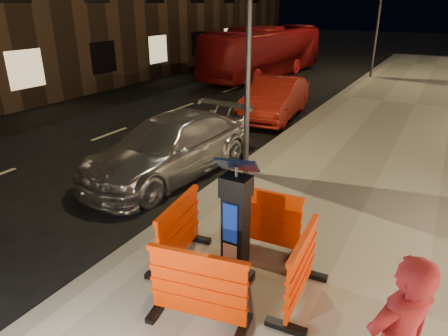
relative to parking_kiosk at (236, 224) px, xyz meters
The scene contains 13 objects.
ground_plane 2.16m from the parking_kiosk, 164.27° to the left, with size 120.00×120.00×0.00m, color black.
sidewalk 1.60m from the parking_kiosk, 23.76° to the left, with size 6.00×60.00×0.15m, color gray.
kerb 2.13m from the parking_kiosk, 164.27° to the left, with size 0.30×60.00×0.15m, color slate.
parking_kiosk is the anchor object (origin of this frame).
barrier_front 1.03m from the parking_kiosk, 90.00° to the right, with size 1.27×0.52×0.99m, color #F03300.
barrier_back 1.03m from the parking_kiosk, 90.00° to the left, with size 1.27×0.52×0.99m, color #F03300.
barrier_kerbside 1.03m from the parking_kiosk, behind, with size 1.27×0.52×0.99m, color #F03300.
barrier_bldgside 1.03m from the parking_kiosk, ahead, with size 1.27×0.52×0.99m, color #F03300.
car_silver 4.47m from the parking_kiosk, 138.33° to the left, with size 1.93×4.74×1.38m, color #BBBBC0.
car_red 9.41m from the parking_kiosk, 109.21° to the left, with size 1.49×4.26×1.40m, color #A31E16.
bus_doubledecker 18.13m from the parking_kiosk, 112.67° to the left, with size 2.25×9.60×2.67m, color maroon.
street_lamp_mid 4.40m from the parking_kiosk, 114.20° to the left, with size 0.12×0.12×6.00m, color #3F3F44.
street_lamp_far 18.70m from the parking_kiosk, 94.88° to the left, with size 0.12×0.12×6.00m, color #3F3F44.
Camera 1 is at (3.98, -4.66, 3.78)m, focal length 32.00 mm.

